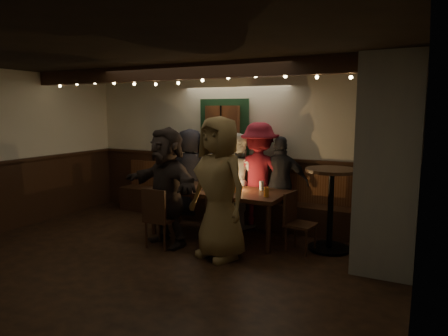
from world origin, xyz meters
The scene contains 13 objects.
room centered at (1.07, 1.42, 1.07)m, with size 6.02×5.01×2.62m.
dining_table centered at (0.22, 1.40, 0.68)m, with size 2.09×0.89×0.90m.
chair_near_left centered at (-0.28, 0.53, 0.49)m, with size 0.39×0.39×0.87m.
chair_near_right centered at (0.64, 0.68, 0.47)m, with size 0.45×0.45×0.84m.
chair_end centered at (1.49, 1.32, 0.46)m, with size 0.43×0.43×0.82m.
high_top centered at (1.90, 1.57, 0.73)m, with size 0.72×0.72×1.15m.
person_a centered at (-0.76, 2.18, 0.81)m, with size 0.79×0.52×1.62m, color black.
person_b centered at (-0.31, 2.17, 0.86)m, with size 0.62×0.41×1.71m, color black.
person_c centered at (0.25, 2.07, 0.79)m, with size 0.77×0.60×1.58m, color beige.
person_d centered at (0.60, 2.12, 0.88)m, with size 1.13×0.65×1.76m, color maroon.
person_e centered at (0.97, 2.18, 0.77)m, with size 0.90×0.38×1.54m, color #27272D.
person_f centered at (-0.26, 0.73, 0.86)m, with size 1.59×0.51×1.72m, color black.
person_g centered at (0.65, 0.61, 0.94)m, with size 0.92×0.60×1.88m, color olive.
Camera 1 is at (3.03, -3.94, 1.95)m, focal length 32.00 mm.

